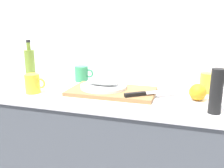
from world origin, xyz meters
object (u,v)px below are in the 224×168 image
coffee_mug_0 (33,84)px  coffee_mug_2 (207,83)px  white_plate (104,86)px  orange_0 (207,80)px  cutting_board (112,91)px  fish_fillet (103,82)px  chef_knife (145,93)px  coffee_mug_1 (82,74)px  olive_oil_bottle (30,64)px  pepper_mill (216,91)px

coffee_mug_0 → coffee_mug_2: bearing=17.1°
white_plate → orange_0: 0.61m
coffee_mug_2 → cutting_board: bearing=-162.4°
fish_fillet → cutting_board: bearing=-20.0°
coffee_mug_0 → orange_0: bearing=24.4°
cutting_board → fish_fillet: (-0.05, 0.02, 0.04)m
white_plate → chef_knife: bearing=-16.4°
cutting_board → coffee_mug_1: bearing=142.3°
coffee_mug_2 → olive_oil_bottle: bearing=179.7°
coffee_mug_2 → coffee_mug_1: bearing=176.0°
chef_knife → olive_oil_bottle: olive_oil_bottle is taller
white_plate → chef_knife: chef_knife is taller
orange_0 → coffee_mug_0: bearing=-155.6°
chef_knife → coffee_mug_2: size_ratio=2.27×
chef_knife → pepper_mill: (0.31, -0.11, 0.07)m
fish_fillet → coffee_mug_0: coffee_mug_0 is taller
olive_oil_bottle → pepper_mill: bearing=-15.9°
cutting_board → coffee_mug_2: coffee_mug_2 is taller
coffee_mug_0 → chef_knife: bearing=6.8°
coffee_mug_2 → orange_0: bearing=85.7°
pepper_mill → coffee_mug_2: bearing=91.5°
olive_oil_bottle → coffee_mug_1: bearing=7.4°
olive_oil_bottle → pepper_mill: size_ratio=1.37×
fish_fillet → coffee_mug_0: (-0.35, -0.14, -0.00)m
coffee_mug_1 → orange_0: bearing=6.1°
white_plate → coffee_mug_1: bearing=138.7°
olive_oil_bottle → pepper_mill: (1.11, -0.32, -0.01)m
fish_fillet → orange_0: bearing=25.9°
fish_fillet → pepper_mill: pepper_mill is taller
white_plate → coffee_mug_1: size_ratio=2.03×
white_plate → coffee_mug_1: 0.28m
coffee_mug_1 → olive_oil_bottle: bearing=-172.6°
cutting_board → coffee_mug_0: coffee_mug_0 is taller
coffee_mug_0 → coffee_mug_1: bearing=67.0°
coffee_mug_0 → orange_0: 0.99m
orange_0 → pepper_mill: 0.45m
white_plate → coffee_mug_0: bearing=-158.1°
olive_oil_bottle → chef_knife: bearing=-14.7°
chef_knife → coffee_mug_0: bearing=150.4°
fish_fillet → coffee_mug_2: coffee_mug_2 is taller
coffee_mug_1 → orange_0: coffee_mug_1 is taller
coffee_mug_2 → pepper_mill: bearing=-88.5°
orange_0 → pepper_mill: bearing=-90.3°
coffee_mug_0 → white_plate: bearing=21.9°
coffee_mug_1 → pepper_mill: bearing=-25.5°
coffee_mug_0 → pepper_mill: 0.90m
white_plate → fish_fillet: size_ratio=1.33×
olive_oil_bottle → pepper_mill: 1.15m
chef_knife → coffee_mug_1: bearing=114.1°
olive_oil_bottle → coffee_mug_0: size_ratio=2.19×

